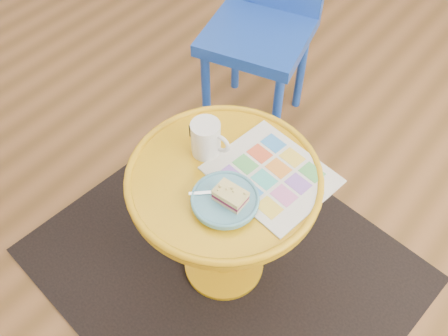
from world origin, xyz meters
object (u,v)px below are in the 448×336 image
Objects in this scene: chair at (265,13)px; newspaper at (271,175)px; mug at (207,138)px; side_table at (224,206)px; plate at (225,200)px.

newspaper is at bearing -67.78° from chair.
side_table is at bearing -31.12° from mug.
mug is at bearing 145.58° from plate.
side_table is at bearing 131.57° from plate.
newspaper is (0.10, 0.09, 0.16)m from side_table.
mug is 0.67× the size of plate.
side_table is 1.74× the size of newspaper.
plate is at bearing -43.53° from mug.
mug reaches higher than plate.
side_table is 0.25m from mug.
chair reaches higher than newspaper.
mug is at bearing -82.02° from chair.
chair is 0.80m from mug.
plate is (0.49, -0.84, 0.04)m from chair.
plate reaches higher than newspaper.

